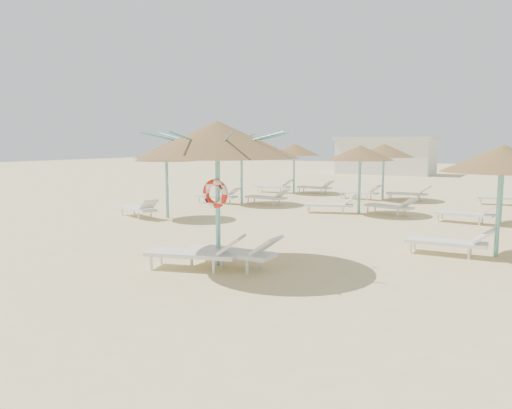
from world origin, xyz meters
The scene contains 6 objects.
ground centered at (0.00, 0.00, 0.00)m, with size 120.00×120.00×0.00m, color #DBC186.
main_palapa centered at (-0.12, 0.26, 2.84)m, with size 3.64×3.64×3.27m.
lounger_main_a centered at (-0.28, -0.28, 0.38)m, with size 2.28×1.26×0.79m.
lounger_main_b centered at (0.39, 0.20, 0.39)m, with size 2.23×0.69×0.81m.
palapa_field centered at (0.86, 10.82, 2.31)m, with size 19.30×14.64×2.73m.
service_hut centered at (-6.00, 35.00, 1.64)m, with size 8.40×4.40×3.25m.
Camera 1 is at (6.21, -8.95, 2.79)m, focal length 35.00 mm.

